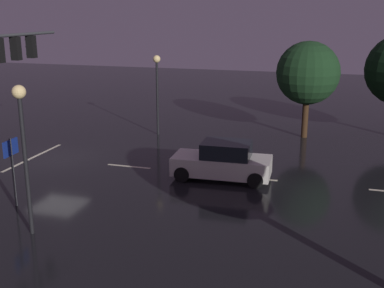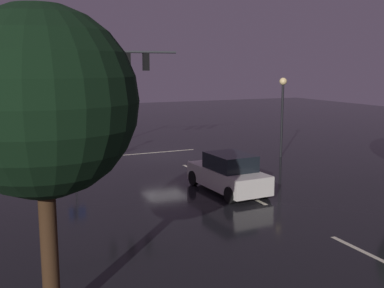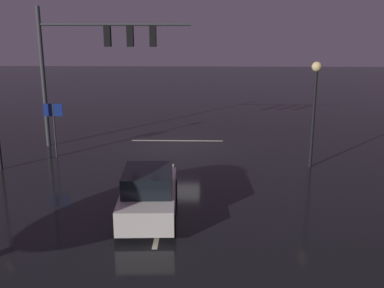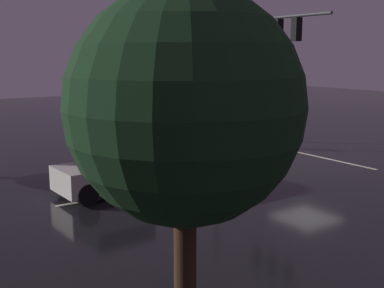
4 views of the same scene
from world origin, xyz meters
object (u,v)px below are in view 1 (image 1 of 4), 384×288
(street_lamp_left_kerb, at_px, (157,79))
(street_lamp_right_kerb, at_px, (23,132))
(car_approaching, at_px, (223,162))
(route_sign, at_px, (12,158))
(tree_left_near, at_px, (308,73))

(street_lamp_left_kerb, relative_size, street_lamp_right_kerb, 0.95)
(car_approaching, relative_size, street_lamp_right_kerb, 0.89)
(car_approaching, bearing_deg, street_lamp_right_kerb, -34.20)
(street_lamp_left_kerb, xyz_separation_m, route_sign, (12.01, -1.30, -1.43))
(route_sign, xyz_separation_m, tree_left_near, (-13.87, 9.83, 1.86))
(car_approaching, height_order, street_lamp_right_kerb, street_lamp_right_kerb)
(car_approaching, height_order, street_lamp_left_kerb, street_lamp_left_kerb)
(route_sign, bearing_deg, tree_left_near, 144.69)
(car_approaching, relative_size, tree_left_near, 0.79)
(route_sign, bearing_deg, car_approaching, 127.62)
(street_lamp_left_kerb, height_order, route_sign, street_lamp_left_kerb)
(street_lamp_left_kerb, xyz_separation_m, street_lamp_right_kerb, (13.90, 0.69, 0.16))
(car_approaching, relative_size, street_lamp_left_kerb, 0.93)
(street_lamp_right_kerb, bearing_deg, route_sign, -133.47)
(street_lamp_left_kerb, bearing_deg, tree_left_near, 102.34)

